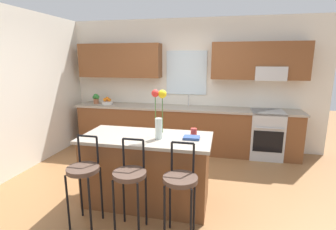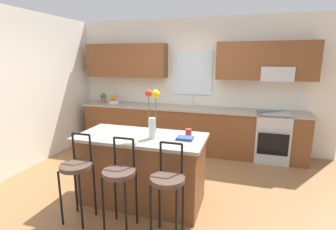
# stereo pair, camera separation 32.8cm
# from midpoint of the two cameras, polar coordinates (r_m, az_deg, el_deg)

# --- Properties ---
(ground_plane) EXTENTS (14.00, 14.00, 0.00)m
(ground_plane) POSITION_cam_midpoint_polar(r_m,az_deg,el_deg) (3.95, -3.09, -16.15)
(ground_plane) COLOR olive
(wall_left) EXTENTS (0.12, 4.60, 2.70)m
(wall_left) POSITION_cam_midpoint_polar(r_m,az_deg,el_deg) (5.08, -31.45, 4.55)
(wall_left) COLOR silver
(wall_left) RESTS_ON ground
(back_wall_assembly) EXTENTS (5.60, 0.50, 2.70)m
(back_wall_assembly) POSITION_cam_midpoint_polar(r_m,az_deg,el_deg) (5.41, 2.71, 8.46)
(back_wall_assembly) COLOR silver
(back_wall_assembly) RESTS_ON ground
(counter_run) EXTENTS (4.56, 0.64, 0.92)m
(counter_run) POSITION_cam_midpoint_polar(r_m,az_deg,el_deg) (5.32, 1.75, -3.08)
(counter_run) COLOR brown
(counter_run) RESTS_ON ground
(sink_faucet) EXTENTS (0.02, 0.13, 0.23)m
(sink_faucet) POSITION_cam_midpoint_polar(r_m,az_deg,el_deg) (5.31, 2.84, 3.48)
(sink_faucet) COLOR #B7BABC
(sink_faucet) RESTS_ON counter_run
(oven_range) EXTENTS (0.60, 0.64, 0.92)m
(oven_range) POSITION_cam_midpoint_polar(r_m,az_deg,el_deg) (5.25, 19.36, -4.05)
(oven_range) COLOR #B7BABC
(oven_range) RESTS_ON ground
(kitchen_island) EXTENTS (1.66, 0.79, 0.92)m
(kitchen_island) POSITION_cam_midpoint_polar(r_m,az_deg,el_deg) (3.45, -7.52, -12.01)
(kitchen_island) COLOR brown
(kitchen_island) RESTS_ON ground
(bar_stool_near) EXTENTS (0.36, 0.36, 1.04)m
(bar_stool_near) POSITION_cam_midpoint_polar(r_m,az_deg,el_deg) (3.13, -21.30, -12.07)
(bar_stool_near) COLOR black
(bar_stool_near) RESTS_ON ground
(bar_stool_middle) EXTENTS (0.36, 0.36, 1.04)m
(bar_stool_middle) POSITION_cam_midpoint_polar(r_m,az_deg,el_deg) (2.87, -11.85, -13.68)
(bar_stool_middle) COLOR black
(bar_stool_middle) RESTS_ON ground
(bar_stool_far) EXTENTS (0.36, 0.36, 1.04)m
(bar_stool_far) POSITION_cam_midpoint_polar(r_m,az_deg,el_deg) (2.71, -0.79, -15.08)
(bar_stool_far) COLOR black
(bar_stool_far) RESTS_ON ground
(flower_vase) EXTENTS (0.18, 0.12, 0.61)m
(flower_vase) POSITION_cam_midpoint_polar(r_m,az_deg,el_deg) (3.09, -5.05, 0.50)
(flower_vase) COLOR silver
(flower_vase) RESTS_ON kitchen_island
(mug_ceramic) EXTENTS (0.08, 0.08, 0.09)m
(mug_ceramic) POSITION_cam_midpoint_polar(r_m,az_deg,el_deg) (3.30, 2.95, -3.79)
(mug_ceramic) COLOR #A52D28
(mug_ceramic) RESTS_ON kitchen_island
(cookbook) EXTENTS (0.20, 0.15, 0.03)m
(cookbook) POSITION_cam_midpoint_polar(r_m,az_deg,el_deg) (3.15, 2.32, -5.13)
(cookbook) COLOR navy
(cookbook) RESTS_ON kitchen_island
(fruit_bowl_oranges) EXTENTS (0.24, 0.24, 0.16)m
(fruit_bowl_oranges) POSITION_cam_midpoint_polar(r_m,az_deg,el_deg) (5.76, -15.04, 2.88)
(fruit_bowl_oranges) COLOR silver
(fruit_bowl_oranges) RESTS_ON counter_run
(potted_plant_small) EXTENTS (0.17, 0.11, 0.22)m
(potted_plant_small) POSITION_cam_midpoint_polar(r_m,az_deg,el_deg) (5.87, -17.35, 3.59)
(potted_plant_small) COLOR #9E5B3D
(potted_plant_small) RESTS_ON counter_run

